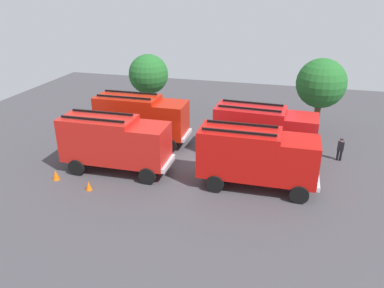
# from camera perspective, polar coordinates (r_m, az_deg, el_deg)

# --- Properties ---
(ground_plane) EXTENTS (47.36, 47.36, 0.00)m
(ground_plane) POSITION_cam_1_polar(r_m,az_deg,el_deg) (26.43, 0.00, -2.79)
(ground_plane) COLOR #423F44
(fire_truck_0) EXTENTS (7.23, 2.82, 3.88)m
(fire_truck_0) POSITION_cam_1_polar(r_m,az_deg,el_deg) (24.92, -11.72, 0.45)
(fire_truck_0) COLOR red
(fire_truck_0) RESTS_ON ground
(fire_truck_1) EXTENTS (7.21, 2.77, 3.88)m
(fire_truck_1) POSITION_cam_1_polar(r_m,az_deg,el_deg) (22.72, 9.81, -1.71)
(fire_truck_1) COLOR red
(fire_truck_1) RESTS_ON ground
(fire_truck_2) EXTENTS (7.22, 2.79, 3.88)m
(fire_truck_2) POSITION_cam_1_polar(r_m,az_deg,el_deg) (29.21, -7.75, 4.18)
(fire_truck_2) COLOR red
(fire_truck_2) RESTS_ON ground
(fire_truck_3) EXTENTS (7.32, 3.07, 3.88)m
(fire_truck_3) POSITION_cam_1_polar(r_m,az_deg,el_deg) (26.78, 10.97, 2.16)
(fire_truck_3) COLOR red
(fire_truck_3) RESTS_ON ground
(firefighter_0) EXTENTS (0.32, 0.46, 1.80)m
(firefighter_0) POSITION_cam_1_polar(r_m,az_deg,el_deg) (32.33, -6.29, 4.03)
(firefighter_0) COLOR black
(firefighter_0) RESTS_ON ground
(firefighter_1) EXTENTS (0.43, 0.27, 1.64)m
(firefighter_1) POSITION_cam_1_polar(r_m,az_deg,el_deg) (28.34, 21.69, -0.65)
(firefighter_1) COLOR black
(firefighter_1) RESTS_ON ground
(tree_0) EXTENTS (3.66, 3.66, 5.68)m
(tree_0) POSITION_cam_1_polar(r_m,az_deg,el_deg) (35.53, -6.65, 10.50)
(tree_0) COLOR brown
(tree_0) RESTS_ON ground
(tree_1) EXTENTS (4.00, 4.00, 6.20)m
(tree_1) POSITION_cam_1_polar(r_m,az_deg,el_deg) (32.27, 19.10, 8.70)
(tree_1) COLOR brown
(tree_1) RESTS_ON ground
(traffic_cone_0) EXTENTS (0.46, 0.46, 0.66)m
(traffic_cone_0) POSITION_cam_1_polar(r_m,az_deg,el_deg) (25.58, -20.06, -4.45)
(traffic_cone_0) COLOR #F2600C
(traffic_cone_0) RESTS_ON ground
(traffic_cone_1) EXTENTS (0.43, 0.43, 0.61)m
(traffic_cone_1) POSITION_cam_1_polar(r_m,az_deg,el_deg) (27.57, -11.36, -1.42)
(traffic_cone_1) COLOR #F2600C
(traffic_cone_1) RESTS_ON ground
(traffic_cone_2) EXTENTS (0.40, 0.40, 0.57)m
(traffic_cone_2) POSITION_cam_1_polar(r_m,az_deg,el_deg) (23.76, -15.48, -6.15)
(traffic_cone_2) COLOR #F2600C
(traffic_cone_2) RESTS_ON ground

